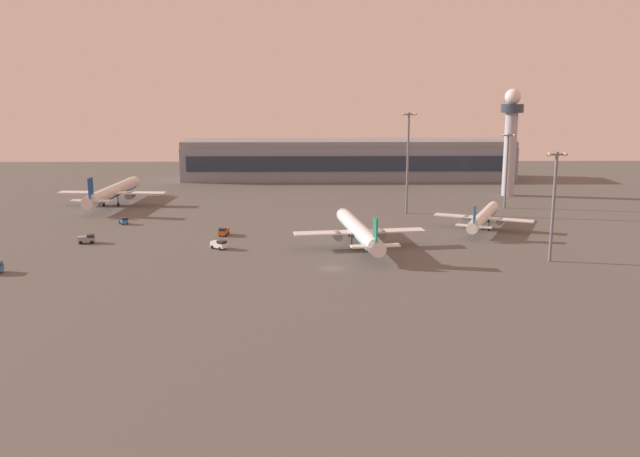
% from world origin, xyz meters
% --- Properties ---
extents(ground_plane, '(416.00, 416.00, 0.00)m').
position_xyz_m(ground_plane, '(0.00, 0.00, 0.00)').
color(ground_plane, '#56544F').
extents(terminal_building, '(138.24, 22.40, 16.40)m').
position_xyz_m(terminal_building, '(11.47, 143.34, 8.09)').
color(terminal_building, gray).
rests_on(terminal_building, ground).
extents(control_tower, '(8.00, 8.00, 38.11)m').
position_xyz_m(control_tower, '(66.98, 98.64, 22.02)').
color(control_tower, '#A8A8B2').
rests_on(control_tower, ground).
extents(airplane_mid_apron, '(33.08, 42.36, 10.87)m').
position_xyz_m(airplane_mid_apron, '(7.32, 20.13, 4.11)').
color(airplane_mid_apron, white).
rests_on(airplane_mid_apron, ground).
extents(airplane_far_stand, '(26.47, 33.52, 9.07)m').
position_xyz_m(airplane_far_stand, '(43.70, 40.74, 3.43)').
color(airplane_far_stand, silver).
rests_on(airplane_far_stand, ground).
extents(airplane_terminal_side, '(35.89, 46.08, 11.81)m').
position_xyz_m(airplane_terminal_side, '(-70.71, 80.87, 4.46)').
color(airplane_terminal_side, silver).
rests_on(airplane_terminal_side, ground).
extents(baggage_tractor, '(2.62, 4.41, 2.25)m').
position_xyz_m(baggage_tractor, '(-28.17, 33.88, 1.18)').
color(baggage_tractor, '#D85919').
rests_on(baggage_tractor, ground).
extents(cargo_loader, '(4.50, 2.94, 2.25)m').
position_xyz_m(cargo_loader, '(-62.23, 25.25, 1.18)').
color(cargo_loader, gray).
rests_on(cargo_loader, ground).
extents(maintenance_van, '(4.48, 4.06, 2.25)m').
position_xyz_m(maintenance_van, '(-27.55, 18.55, 1.18)').
color(maintenance_van, white).
rests_on(maintenance_van, ground).
extents(pushback_tug, '(3.17, 3.56, 2.05)m').
position_xyz_m(pushback_tug, '(-58.87, 49.18, 1.07)').
color(pushback_tug, '#3372BF').
rests_on(pushback_tug, ground).
extents(apron_light_central, '(4.80, 0.90, 25.32)m').
position_xyz_m(apron_light_central, '(50.42, 5.24, 14.49)').
color(apron_light_central, slate).
rests_on(apron_light_central, ground).
extents(apron_light_east, '(4.80, 0.90, 31.40)m').
position_xyz_m(apron_light_east, '(25.47, 64.79, 17.61)').
color(apron_light_east, slate).
rests_on(apron_light_east, ground).
extents(apron_light_west, '(4.80, 0.90, 24.22)m').
position_xyz_m(apron_light_west, '(59.02, 73.84, 13.93)').
color(apron_light_west, slate).
rests_on(apron_light_west, ground).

